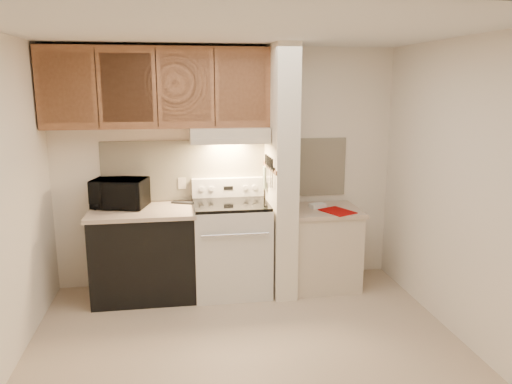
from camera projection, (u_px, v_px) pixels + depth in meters
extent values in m
plane|color=#C4AE94|center=(247.00, 347.00, 4.12)|extent=(3.60, 3.60, 0.00)
plane|color=white|center=(246.00, 30.00, 3.58)|extent=(3.60, 3.60, 0.00)
cube|color=white|center=(227.00, 168.00, 5.30)|extent=(3.60, 2.50, 0.02)
cube|color=white|center=(462.00, 192.00, 4.13)|extent=(0.02, 3.00, 2.50)
cube|color=#FFF2CF|center=(227.00, 169.00, 5.29)|extent=(2.60, 0.02, 0.63)
cube|color=silver|center=(231.00, 249.00, 5.13)|extent=(0.76, 0.65, 0.92)
cube|color=black|center=(235.00, 255.00, 4.82)|extent=(0.50, 0.01, 0.30)
cylinder|color=silver|center=(235.00, 235.00, 4.74)|extent=(0.65, 0.02, 0.02)
cube|color=black|center=(231.00, 204.00, 5.03)|extent=(0.74, 0.64, 0.03)
cube|color=silver|center=(228.00, 187.00, 5.28)|extent=(0.76, 0.08, 0.20)
cube|color=black|center=(228.00, 188.00, 5.24)|extent=(0.10, 0.01, 0.04)
cylinder|color=silver|center=(202.00, 189.00, 5.20)|extent=(0.05, 0.02, 0.05)
cylinder|color=silver|center=(211.00, 189.00, 5.21)|extent=(0.05, 0.02, 0.05)
cylinder|color=silver|center=(245.00, 188.00, 5.27)|extent=(0.05, 0.02, 0.05)
cylinder|color=silver|center=(255.00, 187.00, 5.28)|extent=(0.05, 0.02, 0.05)
cube|color=black|center=(144.00, 255.00, 5.01)|extent=(1.00, 0.63, 0.87)
cube|color=#C4AD96|center=(142.00, 212.00, 4.92)|extent=(1.04, 0.67, 0.04)
cube|color=black|center=(183.00, 203.00, 5.16)|extent=(0.24, 0.16, 0.02)
cylinder|color=#23605E|center=(135.00, 200.00, 5.10)|extent=(0.09, 0.09, 0.09)
cube|color=beige|center=(182.00, 183.00, 5.23)|extent=(0.08, 0.01, 0.12)
imported|color=black|center=(120.00, 193.00, 4.98)|extent=(0.59, 0.47, 0.29)
cube|color=#F0E5CF|center=(281.00, 172.00, 5.04)|extent=(0.22, 0.70, 2.50)
cube|color=brown|center=(270.00, 167.00, 5.01)|extent=(0.01, 0.70, 0.04)
cube|color=black|center=(270.00, 166.00, 4.96)|extent=(0.02, 0.42, 0.04)
cube|color=silver|center=(272.00, 179.00, 4.81)|extent=(0.01, 0.03, 0.16)
cylinder|color=black|center=(272.00, 164.00, 4.78)|extent=(0.02, 0.02, 0.10)
cube|color=silver|center=(270.00, 179.00, 4.90)|extent=(0.01, 0.04, 0.18)
cylinder|color=black|center=(270.00, 163.00, 4.87)|extent=(0.02, 0.02, 0.10)
cube|color=silver|center=(269.00, 178.00, 4.99)|extent=(0.01, 0.04, 0.20)
cylinder|color=black|center=(269.00, 162.00, 4.93)|extent=(0.02, 0.02, 0.10)
cube|color=silver|center=(267.00, 175.00, 5.05)|extent=(0.01, 0.04, 0.16)
cylinder|color=black|center=(268.00, 160.00, 5.01)|extent=(0.02, 0.02, 0.10)
cube|color=silver|center=(266.00, 175.00, 5.12)|extent=(0.01, 0.04, 0.18)
cylinder|color=black|center=(266.00, 159.00, 5.10)|extent=(0.02, 0.02, 0.10)
cube|color=gray|center=(265.00, 178.00, 5.20)|extent=(0.03, 0.10, 0.23)
cube|color=beige|center=(322.00, 249.00, 5.29)|extent=(0.70, 0.60, 0.81)
cube|color=#C4AD96|center=(324.00, 210.00, 5.20)|extent=(0.74, 0.64, 0.04)
cube|color=#980403|center=(337.00, 211.00, 5.06)|extent=(0.36, 0.40, 0.01)
cube|color=white|center=(318.00, 206.00, 5.23)|extent=(0.18, 0.15, 0.04)
cube|color=beige|center=(229.00, 134.00, 5.01)|extent=(0.78, 0.44, 0.15)
cube|color=beige|center=(231.00, 141.00, 4.81)|extent=(0.78, 0.04, 0.06)
cube|color=brown|center=(157.00, 88.00, 4.84)|extent=(2.18, 0.33, 0.77)
cube|color=brown|center=(66.00, 88.00, 4.57)|extent=(0.46, 0.01, 0.63)
cube|color=black|center=(97.00, 88.00, 4.61)|extent=(0.01, 0.01, 0.73)
cube|color=brown|center=(127.00, 88.00, 4.65)|extent=(0.46, 0.01, 0.63)
cube|color=black|center=(157.00, 88.00, 4.69)|extent=(0.01, 0.01, 0.73)
cube|color=brown|center=(186.00, 88.00, 4.73)|extent=(0.46, 0.01, 0.63)
cube|color=black|center=(215.00, 88.00, 4.77)|extent=(0.01, 0.01, 0.73)
cube|color=brown|center=(243.00, 88.00, 4.82)|extent=(0.46, 0.01, 0.63)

